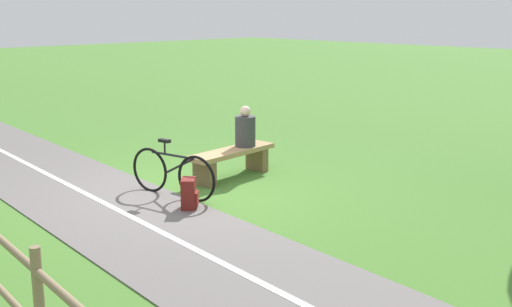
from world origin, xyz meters
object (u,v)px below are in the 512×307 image
Objects in this scene: bench at (232,158)px; bicycle at (172,173)px; backpack at (189,194)px; person_seated at (245,129)px.

bench is 1.44m from bicycle.
bicycle reaches higher than backpack.
person_seated is 0.43× the size of bicycle.
bench is 2.55× the size of person_seated.
backpack is (1.99, 0.92, -0.57)m from person_seated.
bench reaches higher than backpack.
bicycle is 0.72m from backpack.
bench is at bearing 0.00° from person_seated.
bicycle is at bearing 2.58° from bench.
person_seated reaches higher than bicycle.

